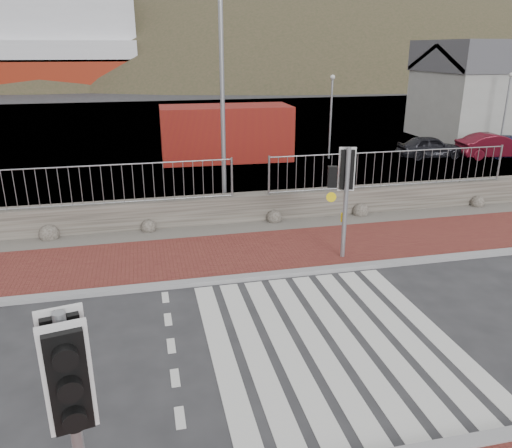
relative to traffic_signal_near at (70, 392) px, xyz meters
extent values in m
plane|color=#28282B|center=(4.10, 3.52, -2.21)|extent=(220.00, 220.00, 0.00)
cube|color=brown|center=(4.10, 8.02, -2.17)|extent=(40.00, 3.00, 0.08)
cube|color=gray|center=(4.10, 6.52, -2.16)|extent=(40.00, 0.25, 0.12)
cube|color=silver|center=(2.00, 3.52, -2.21)|extent=(0.42, 5.60, 0.01)
cube|color=silver|center=(2.60, 3.52, -2.21)|extent=(0.42, 5.60, 0.01)
cube|color=silver|center=(3.20, 3.52, -2.21)|extent=(0.42, 5.60, 0.01)
cube|color=silver|center=(3.80, 3.52, -2.21)|extent=(0.42, 5.60, 0.01)
cube|color=silver|center=(4.40, 3.52, -2.21)|extent=(0.42, 5.60, 0.01)
cube|color=silver|center=(5.00, 3.52, -2.21)|extent=(0.42, 5.60, 0.01)
cube|color=silver|center=(5.60, 3.52, -2.21)|extent=(0.42, 5.60, 0.01)
cube|color=silver|center=(6.20, 3.52, -2.21)|extent=(0.42, 5.60, 0.01)
cube|color=#59544C|center=(4.10, 10.02, -2.18)|extent=(40.00, 1.50, 0.06)
cube|color=#454038|center=(4.10, 10.82, -1.76)|extent=(40.00, 0.60, 0.90)
cylinder|color=gray|center=(-0.70, 10.67, -0.11)|extent=(8.40, 0.04, 0.04)
cylinder|color=gray|center=(3.50, 10.67, -0.71)|extent=(0.07, 0.07, 1.20)
cylinder|color=gray|center=(8.90, 10.67, -0.11)|extent=(8.40, 0.04, 0.04)
cylinder|color=gray|center=(4.70, 10.67, -0.71)|extent=(0.07, 0.07, 1.20)
cylinder|color=gray|center=(13.10, 10.67, -0.71)|extent=(0.07, 0.07, 1.20)
cube|color=#4C4C4F|center=(4.10, 31.42, -2.21)|extent=(120.00, 40.00, 0.50)
cube|color=#3F4C54|center=(4.10, 66.42, -2.21)|extent=(220.00, 50.00, 0.05)
cube|color=silver|center=(-13.90, 71.42, 6.79)|extent=(30.00, 12.00, 6.00)
ellipsoid|color=#32341F|center=(-10.90, 91.42, -22.21)|extent=(106.40, 68.40, 76.00)
ellipsoid|color=#32341F|center=(34.10, 91.42, -28.21)|extent=(140.00, 90.00, 100.00)
ellipsoid|color=#32341F|center=(79.10, 91.42, -22.21)|extent=(112.00, 72.00, 80.00)
cylinder|color=gray|center=(0.00, 0.00, -0.68)|extent=(0.12, 0.12, 3.07)
cube|color=black|center=(0.00, 0.00, 0.26)|extent=(0.48, 0.35, 1.15)
sphere|color=#0CE53F|center=(0.00, 0.00, -0.07)|extent=(0.16, 0.16, 0.16)
cylinder|color=gray|center=(5.85, 7.18, -0.71)|extent=(0.12, 0.12, 3.02)
cube|color=yellow|center=(5.85, 7.18, -1.08)|extent=(0.17, 0.12, 0.24)
cube|color=black|center=(5.85, 7.18, 0.21)|extent=(0.48, 0.35, 1.13)
sphere|color=red|center=(5.85, 7.18, 0.53)|extent=(0.16, 0.16, 0.16)
cube|color=black|center=(5.49, 7.27, 0.05)|extent=(0.27, 0.22, 0.54)
cylinder|color=gray|center=(3.41, 11.62, 1.90)|extent=(0.14, 0.14, 8.22)
cube|color=maroon|center=(4.98, 20.41, -0.88)|extent=(6.46, 2.82, 2.67)
imported|color=black|center=(15.22, 18.45, -1.65)|extent=(3.41, 1.60, 1.13)
imported|color=#4F0B17|center=(18.43, 17.75, -1.60)|extent=(3.85, 1.66, 1.23)
camera|label=1|loc=(0.86, -4.28, 3.12)|focal=35.00mm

